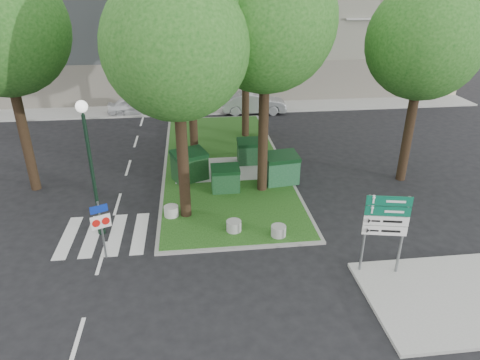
{
  "coord_description": "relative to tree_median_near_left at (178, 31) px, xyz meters",
  "views": [
    {
      "loc": [
        -1.09,
        -13.01,
        8.97
      ],
      "look_at": [
        0.64,
        1.62,
        2.0
      ],
      "focal_mm": 32.0,
      "sensor_mm": 36.0,
      "label": 1
    }
  ],
  "objects": [
    {
      "name": "bollard_right",
      "position": [
        3.38,
        -2.06,
        -6.99
      ],
      "size": [
        0.57,
        0.57,
        0.41
      ],
      "primitive_type": "cylinder",
      "color": "#979893",
      "rests_on": "median_island"
    },
    {
      "name": "traffic_sign_pole",
      "position": [
        -2.92,
        -2.58,
        -5.87
      ],
      "size": [
        0.63,
        0.31,
        2.25
      ],
      "rotation": [
        0.0,
        0.0,
        0.42
      ],
      "color": "slate",
      "rests_on": "ground"
    },
    {
      "name": "tree_median_near_left",
      "position": [
        0.0,
        0.0,
        0.0
      ],
      "size": [
        5.2,
        5.2,
        10.53
      ],
      "color": "black",
      "rests_on": "ground"
    },
    {
      "name": "median_island",
      "position": [
        1.91,
        5.44,
        -7.26
      ],
      "size": [
        6.0,
        16.0,
        0.12
      ],
      "primitive_type": "cube",
      "color": "#194112",
      "rests_on": "ground"
    },
    {
      "name": "tree_median_near_right",
      "position": [
        3.5,
        2.0,
        0.67
      ],
      "size": [
        5.6,
        5.6,
        11.46
      ],
      "color": "black",
      "rests_on": "ground"
    },
    {
      "name": "bollard_mid",
      "position": [
        1.74,
        -1.51,
        -6.99
      ],
      "size": [
        0.58,
        0.58,
        0.41
      ],
      "primitive_type": "cylinder",
      "color": "#989893",
      "rests_on": "median_island"
    },
    {
      "name": "sidewalk_corner",
      "position": [
        7.91,
        -6.06,
        -7.26
      ],
      "size": [
        5.0,
        4.0,
        0.12
      ],
      "primitive_type": "cube",
      "color": "#999993",
      "rests_on": "ground"
    },
    {
      "name": "building_sidewalk",
      "position": [
        1.41,
        15.94,
        -7.26
      ],
      "size": [
        42.0,
        3.0,
        0.12
      ],
      "primitive_type": "cube",
      "color": "#999993",
      "rests_on": "ground"
    },
    {
      "name": "car_white",
      "position": [
        -3.78,
        15.27,
        -6.7
      ],
      "size": [
        3.72,
        1.71,
        1.24
      ],
      "primitive_type": "imported",
      "rotation": [
        0.0,
        0.0,
        1.64
      ],
      "color": "silver",
      "rests_on": "ground"
    },
    {
      "name": "zebra_crossing",
      "position": [
        -2.34,
        -1.06,
        -7.31
      ],
      "size": [
        5.0,
        3.0,
        0.01
      ],
      "primitive_type": "cube",
      "color": "silver",
      "rests_on": "ground"
    },
    {
      "name": "tree_street_right",
      "position": [
        10.5,
        2.5,
        -0.33
      ],
      "size": [
        5.0,
        5.0,
        10.06
      ],
      "color": "black",
      "rests_on": "ground"
    },
    {
      "name": "ground",
      "position": [
        1.41,
        -2.56,
        -7.32
      ],
      "size": [
        120.0,
        120.0,
        0.0
      ],
      "primitive_type": "plane",
      "color": "black",
      "rests_on": "ground"
    },
    {
      "name": "directional_sign",
      "position": [
        6.26,
        -4.56,
        -5.33
      ],
      "size": [
        1.38,
        0.34,
        2.81
      ],
      "rotation": [
        0.0,
        0.0,
        -0.2
      ],
      "color": "slate",
      "rests_on": "sidewalk_corner"
    },
    {
      "name": "tree_street_left",
      "position": [
        -7.0,
        3.5,
        0.33
      ],
      "size": [
        5.4,
        5.4,
        11.0
      ],
      "color": "black",
      "rests_on": "ground"
    },
    {
      "name": "street_lamp",
      "position": [
        -3.36,
        -0.89,
        -4.02
      ],
      "size": [
        0.42,
        0.42,
        5.25
      ],
      "color": "black",
      "rests_on": "ground"
    },
    {
      "name": "median_kerb",
      "position": [
        1.91,
        5.44,
        -7.27
      ],
      "size": [
        6.3,
        16.3,
        0.1
      ],
      "primitive_type": "cube",
      "color": "gray",
      "rests_on": "ground"
    },
    {
      "name": "dumpster_b",
      "position": [
        1.73,
        2.01,
        -6.62
      ],
      "size": [
        1.3,
        0.91,
        1.2
      ],
      "rotation": [
        0.0,
        0.0,
        0.01
      ],
      "color": "#113B1A",
      "rests_on": "median_island"
    },
    {
      "name": "bollard_left",
      "position": [
        -0.69,
        -0.07,
        -6.98
      ],
      "size": [
        0.59,
        0.59,
        0.42
      ],
      "primitive_type": "cylinder",
      "color": "#B0B0AB",
      "rests_on": "median_island"
    },
    {
      "name": "litter_bin",
      "position": [
        4.61,
        9.01,
        -6.84
      ],
      "size": [
        0.41,
        0.41,
        0.72
      ],
      "primitive_type": "cylinder",
      "color": "gold",
      "rests_on": "median_island"
    },
    {
      "name": "dumpster_d",
      "position": [
        4.41,
        2.56,
        -6.49
      ],
      "size": [
        1.73,
        1.32,
        1.48
      ],
      "rotation": [
        0.0,
        0.0,
        0.13
      ],
      "color": "#164927",
      "rests_on": "median_island"
    },
    {
      "name": "car_silver",
      "position": [
        4.91,
        14.54,
        -6.56
      ],
      "size": [
        4.72,
        1.92,
        1.52
      ],
      "primitive_type": "imported",
      "rotation": [
        0.0,
        0.0,
        1.5
      ],
      "color": "gray",
      "rests_on": "ground"
    },
    {
      "name": "dumpster_a",
      "position": [
        0.13,
        3.41,
        -6.48
      ],
      "size": [
        1.91,
        1.66,
        1.48
      ],
      "rotation": [
        0.0,
        0.0,
        0.41
      ],
      "color": "black",
      "rests_on": "median_island"
    },
    {
      "name": "dumpster_c",
      "position": [
        3.33,
        5.09,
        -6.57
      ],
      "size": [
        1.41,
        0.99,
        1.3
      ],
      "rotation": [
        0.0,
        0.0,
        -0.01
      ],
      "color": "#103618",
      "rests_on": "median_island"
    },
    {
      "name": "tree_median_mid",
      "position": [
        0.5,
        6.5,
        -0.34
      ],
      "size": [
        4.8,
        4.8,
        9.99
      ],
      "color": "black",
      "rests_on": "ground"
    }
  ]
}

